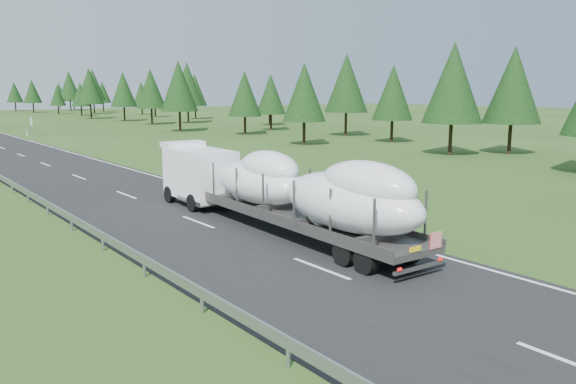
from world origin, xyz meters
TOP-DOWN VIEW (x-y plane):
  - highway_sign at (7.20, 80.00)m, footprint 0.08×0.90m
  - tree_line_right at (38.17, 79.20)m, footprint 26.72×245.12m
  - boat_truck at (2.10, 14.27)m, footprint 3.10×18.20m

SIDE VIEW (x-z plane):
  - highway_sign at x=7.20m, z-range 0.51..3.11m
  - boat_truck at x=2.10m, z-range 0.17..3.90m
  - tree_line_right at x=38.17m, z-range 0.59..13.11m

